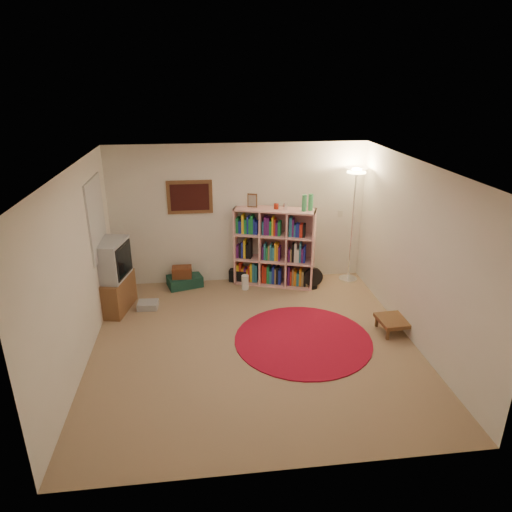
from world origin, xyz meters
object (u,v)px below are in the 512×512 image
Objects in this scene: tv_stand at (109,277)px; suitcase at (185,281)px; floor_fan at (313,278)px; bookshelf at (273,248)px; floor_lamp at (355,188)px; side_table at (395,321)px.

suitcase is at bearing 45.19° from tv_stand.
floor_fan is 2.30m from suitcase.
floor_lamp reaches higher than bookshelf.
suitcase is at bearing 147.51° from side_table.
floor_lamp is (1.42, -0.02, 1.05)m from bookshelf.
bookshelf is at bearing -18.48° from suitcase.
bookshelf is 4.35× the size of floor_fan.
floor_lamp is 1.73m from floor_fan.
floor_fan is 0.33× the size of tv_stand.
tv_stand is (-3.42, -0.37, 0.37)m from floor_fan.
bookshelf is 3.40× the size of side_table.
bookshelf is 1.76m from floor_lamp.
suitcase is (-2.27, 0.37, -0.10)m from floor_fan.
floor_fan reaches higher than suitcase.
floor_lamp is at bearing -17.69° from suitcase.
side_table is (1.52, -1.91, -0.50)m from bookshelf.
bookshelf is 1.44× the size of tv_stand.
floor_fan is 3.46m from tv_stand.
side_table is at bearing -48.42° from suitcase.
floor_lamp is at bearing 18.03° from bookshelf.
floor_lamp is 3.08× the size of suitcase.
bookshelf is 2.83m from tv_stand.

